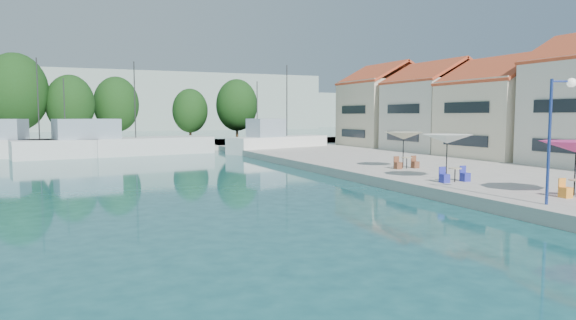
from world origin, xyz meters
name	(u,v)px	position (x,y,z in m)	size (l,w,h in m)	color
quay_right	(514,164)	(22.00, 30.00, 0.30)	(32.00, 92.00, 0.60)	#A9A299
quay_far	(89,147)	(-8.00, 67.00, 0.30)	(90.00, 16.00, 0.60)	#A9A299
hill_east	(219,110)	(40.00, 180.00, 6.00)	(140.00, 40.00, 12.00)	#99A79B
building_04	(505,105)	(24.00, 33.00, 5.02)	(9.00, 8.80, 9.20)	beige
building_05	(436,104)	(24.00, 42.00, 5.26)	(8.40, 8.80, 9.70)	silver
building_06	(385,104)	(24.00, 51.00, 5.50)	(9.00, 8.80, 10.20)	beige
trawler_02	(20,147)	(-14.77, 56.97, 1.07)	(15.42, 8.07, 10.20)	silver
trawler_03	(112,145)	(-6.22, 55.99, 1.07)	(20.45, 8.50, 10.20)	silver
trawler_04	(277,143)	(11.08, 53.16, 1.07)	(12.76, 7.12, 10.20)	white
tree_04	(15,92)	(-15.88, 68.49, 6.89)	(7.36, 7.36, 10.90)	#3F2B19
tree_05	(70,104)	(-9.98, 68.80, 5.53)	(5.77, 5.77, 8.54)	#3F2B19
tree_06	(116,104)	(-4.34, 71.57, 5.60)	(5.85, 5.85, 8.66)	#3F2B19
tree_07	(190,111)	(5.44, 71.42, 4.80)	(4.92, 4.92, 7.28)	#3F2B19
tree_08	(237,105)	(11.75, 69.78, 5.60)	(5.85, 5.85, 8.66)	#3F2B19
umbrella_pink	(576,147)	(10.21, 15.70, 2.78)	(3.08, 3.08, 2.43)	black
umbrella_white	(447,139)	(8.85, 22.51, 2.87)	(2.75, 2.75, 2.52)	black
umbrella_cream	(403,136)	(10.48, 28.76, 2.79)	(2.65, 2.65, 2.44)	black
cafe_table_02	(455,177)	(8.58, 21.50, 0.89)	(1.82, 0.70, 0.76)	black
cafe_table_03	(407,164)	(10.43, 28.28, 0.89)	(1.82, 0.70, 0.76)	black
street_lamp	(558,117)	(7.43, 14.44, 4.09)	(0.99, 0.53, 5.03)	navy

